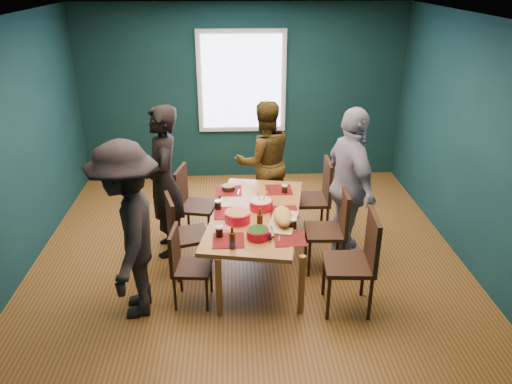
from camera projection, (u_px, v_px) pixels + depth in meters
room at (246, 138)px, 5.67m from camera, size 5.01×5.01×2.71m
dining_table at (256, 218)px, 5.48m from camera, size 1.23×1.97×0.70m
chair_left_far at (190, 199)px, 6.11m from camera, size 0.51×0.51×0.95m
chair_left_mid at (181, 229)px, 5.43m from camera, size 0.52×0.52×0.93m
chair_left_near at (184, 261)px, 4.96m from camera, size 0.41×0.41×0.82m
chair_right_far at (318, 193)px, 6.21m from camera, size 0.46×0.46×1.00m
chair_right_mid at (334, 224)px, 5.51m from camera, size 0.45×0.45×0.96m
chair_right_near at (359, 256)px, 4.82m from camera, size 0.50×0.50×1.04m
person_far_left at (164, 182)px, 5.71m from camera, size 0.52×0.71×1.79m
person_back at (264, 162)px, 6.54m from camera, size 0.90×0.77×1.63m
person_right at (350, 186)px, 5.60m from camera, size 0.66×1.13×1.80m
person_near_left at (128, 232)px, 4.67m from camera, size 0.75×1.20×1.77m
bowl_salad at (238, 216)px, 5.24m from camera, size 0.28×0.28×0.11m
bowl_dumpling at (261, 204)px, 5.51m from camera, size 0.26×0.26×0.24m
bowl_herbs at (258, 233)px, 4.93m from camera, size 0.23×0.23×0.10m
cutting_board at (283, 217)px, 5.20m from camera, size 0.40×0.68×0.15m
small_bowl at (229, 188)px, 5.98m from camera, size 0.16×0.16×0.07m
beer_bottle_a at (232, 241)px, 4.73m from camera, size 0.06×0.06×0.23m
beer_bottle_b at (260, 222)px, 5.05m from camera, size 0.06×0.06×0.25m
cola_glass_a at (219, 231)px, 4.95m from camera, size 0.08×0.08×0.11m
cola_glass_b at (293, 223)px, 5.10m from camera, size 0.08×0.08×0.11m
cola_glass_c at (285, 189)px, 5.91m from camera, size 0.07×0.07×0.10m
cola_glass_d at (218, 204)px, 5.51m from camera, size 0.08×0.08×0.10m
napkin_a at (290, 211)px, 5.48m from camera, size 0.19×0.19×0.00m
napkin_b at (226, 227)px, 5.15m from camera, size 0.13×0.13×0.00m
napkin_c at (291, 242)px, 4.86m from camera, size 0.22×0.22×0.00m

